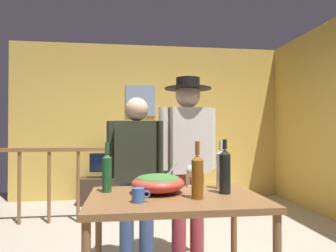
# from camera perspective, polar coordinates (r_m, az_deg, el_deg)

# --- Properties ---
(back_wall) EXTENTS (4.90, 0.10, 2.78)m
(back_wall) POSITION_cam_1_polar(r_m,az_deg,el_deg) (5.67, -3.29, 0.81)
(back_wall) COLOR gold
(back_wall) RESTS_ON ground_plane
(framed_picture) EXTENTS (0.54, 0.03, 0.55)m
(framed_picture) POSITION_cam_1_polar(r_m,az_deg,el_deg) (5.62, -5.11, 4.73)
(framed_picture) COLOR #7E92AD
(stair_railing) EXTENTS (2.72, 0.10, 1.05)m
(stair_railing) POSITION_cam_1_polar(r_m,az_deg,el_deg) (4.31, -8.49, -8.87)
(stair_railing) COLOR brown
(stair_railing) RESTS_ON ground_plane
(tv_console) EXTENTS (0.90, 0.40, 0.43)m
(tv_console) POSITION_cam_1_polar(r_m,az_deg,el_deg) (5.41, -11.25, -11.61)
(tv_console) COLOR #38281E
(tv_console) RESTS_ON ground_plane
(flat_screen_tv) EXTENTS (0.56, 0.12, 0.41)m
(flat_screen_tv) POSITION_cam_1_polar(r_m,az_deg,el_deg) (5.31, -11.26, -6.76)
(flat_screen_tv) COLOR black
(flat_screen_tv) RESTS_ON tv_console
(serving_table) EXTENTS (1.15, 0.81, 0.79)m
(serving_table) POSITION_cam_1_polar(r_m,az_deg,el_deg) (2.14, 1.38, -15.04)
(serving_table) COLOR brown
(serving_table) RESTS_ON ground_plane
(salad_bowl) EXTENTS (0.37, 0.37, 0.22)m
(salad_bowl) POSITION_cam_1_polar(r_m,az_deg,el_deg) (2.20, -1.87, -10.38)
(salad_bowl) COLOR #CC3D2D
(salad_bowl) RESTS_ON serving_table
(wine_glass) EXTENTS (0.09, 0.09, 0.17)m
(wine_glass) POSITION_cam_1_polar(r_m,az_deg,el_deg) (2.45, 4.43, -8.44)
(wine_glass) COLOR silver
(wine_glass) RESTS_ON serving_table
(wine_bottle_green) EXTENTS (0.07, 0.07, 0.35)m
(wine_bottle_green) POSITION_cam_1_polar(r_m,az_deg,el_deg) (2.25, -11.24, -8.33)
(wine_bottle_green) COLOR #1E5628
(wine_bottle_green) RESTS_ON serving_table
(wine_bottle_clear) EXTENTS (0.07, 0.07, 0.36)m
(wine_bottle_clear) POSITION_cam_1_polar(r_m,az_deg,el_deg) (2.36, 9.73, -7.76)
(wine_bottle_clear) COLOR silver
(wine_bottle_clear) RESTS_ON serving_table
(wine_bottle_amber) EXTENTS (0.08, 0.08, 0.37)m
(wine_bottle_amber) POSITION_cam_1_polar(r_m,az_deg,el_deg) (2.01, 5.46, -9.12)
(wine_bottle_amber) COLOR brown
(wine_bottle_amber) RESTS_ON serving_table
(wine_bottle_dark) EXTENTS (0.08, 0.08, 0.38)m
(wine_bottle_dark) POSITION_cam_1_polar(r_m,az_deg,el_deg) (2.20, 10.48, -8.10)
(wine_bottle_dark) COLOR black
(wine_bottle_dark) RESTS_ON serving_table
(mug_blue) EXTENTS (0.11, 0.08, 0.09)m
(mug_blue) POSITION_cam_1_polar(r_m,az_deg,el_deg) (1.93, -5.47, -12.62)
(mug_blue) COLOR #3866B2
(mug_blue) RESTS_ON serving_table
(person_standing_left) EXTENTS (0.54, 0.28, 1.53)m
(person_standing_left) POSITION_cam_1_polar(r_m,az_deg,el_deg) (2.82, -5.82, -7.76)
(person_standing_left) COLOR #3D5684
(person_standing_left) RESTS_ON ground_plane
(person_standing_right) EXTENTS (0.55, 0.43, 1.72)m
(person_standing_right) POSITION_cam_1_polar(r_m,az_deg,el_deg) (2.86, 3.71, -4.81)
(person_standing_right) COLOR #9E3842
(person_standing_right) RESTS_ON ground_plane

